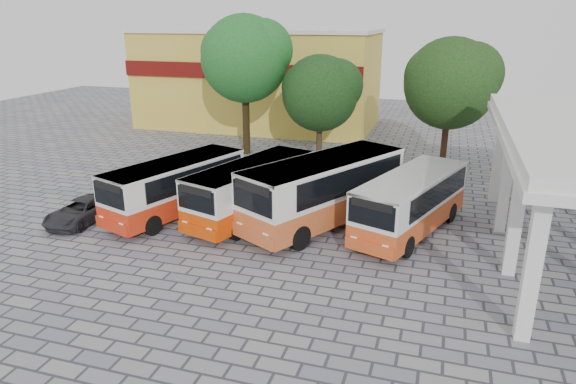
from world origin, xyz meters
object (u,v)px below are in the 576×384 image
(bus_centre_right, at_px, (324,188))
(bus_far_left, at_px, (176,184))
(bus_centre_left, at_px, (252,187))
(parked_car, at_px, (82,211))
(bus_far_right, at_px, (411,200))

(bus_centre_right, bearing_deg, bus_far_left, -144.49)
(bus_far_left, distance_m, bus_centre_left, 3.73)
(bus_centre_left, bearing_deg, parked_car, -142.58)
(parked_car, bearing_deg, bus_centre_right, 17.03)
(bus_far_right, bearing_deg, bus_far_left, -154.70)
(bus_centre_left, bearing_deg, bus_far_right, 20.29)
(bus_far_left, distance_m, parked_car, 4.54)
(bus_far_right, distance_m, parked_car, 15.26)
(parked_car, bearing_deg, bus_far_right, 13.71)
(bus_centre_left, distance_m, bus_centre_right, 3.47)
(bus_centre_right, height_order, parked_car, bus_centre_right)
(bus_centre_right, height_order, bus_far_right, bus_centre_right)
(bus_centre_right, distance_m, parked_car, 11.48)
(bus_centre_left, height_order, bus_far_right, bus_centre_left)
(bus_centre_left, xyz_separation_m, bus_far_right, (7.34, 0.42, -0.01))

